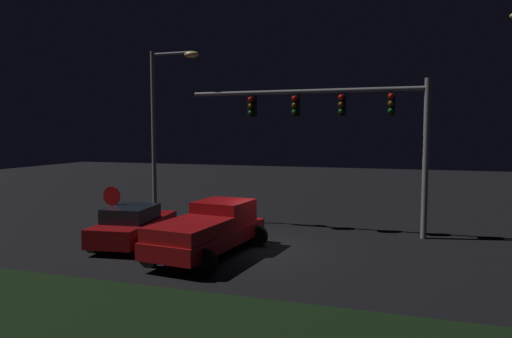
# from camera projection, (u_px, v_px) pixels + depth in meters

# --- Properties ---
(ground_plane) EXTENTS (80.00, 80.00, 0.00)m
(ground_plane) POSITION_uv_depth(u_px,v_px,m) (264.00, 247.00, 17.46)
(ground_plane) COLOR black
(pickup_truck) EXTENTS (3.27, 5.59, 1.80)m
(pickup_truck) POSITION_uv_depth(u_px,v_px,m) (210.00, 227.00, 16.24)
(pickup_truck) COLOR maroon
(pickup_truck) RESTS_ON ground_plane
(car_sedan) EXTENTS (2.82, 4.58, 1.51)m
(car_sedan) POSITION_uv_depth(u_px,v_px,m) (134.00, 225.00, 17.82)
(car_sedan) COLOR maroon
(car_sedan) RESTS_ON ground_plane
(traffic_signal_gantry) EXTENTS (10.32, 0.56, 6.50)m
(traffic_signal_gantry) POSITION_uv_depth(u_px,v_px,m) (342.00, 116.00, 19.44)
(traffic_signal_gantry) COLOR slate
(traffic_signal_gantry) RESTS_ON ground_plane
(street_lamp_left) EXTENTS (2.51, 0.44, 8.17)m
(street_lamp_left) POSITION_uv_depth(u_px,v_px,m) (162.00, 115.00, 21.93)
(street_lamp_left) COLOR slate
(street_lamp_left) RESTS_ON ground_plane
(stop_sign) EXTENTS (0.76, 0.08, 2.23)m
(stop_sign) POSITION_uv_depth(u_px,v_px,m) (112.00, 203.00, 18.01)
(stop_sign) COLOR slate
(stop_sign) RESTS_ON ground_plane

